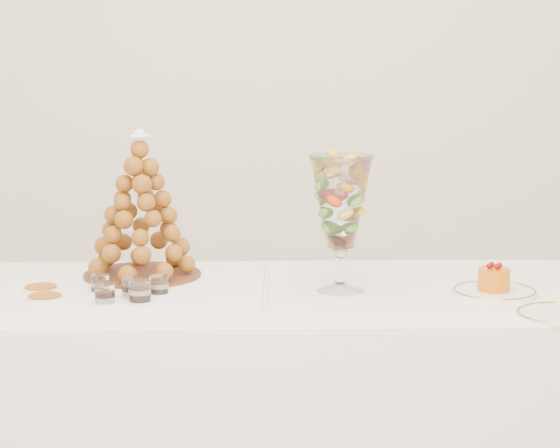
{
  "coord_description": "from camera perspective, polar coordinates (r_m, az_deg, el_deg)",
  "views": [
    {
      "loc": [
        0.09,
        -2.53,
        1.43
      ],
      "look_at": [
        0.05,
        0.22,
        0.94
      ],
      "focal_mm": 70.0,
      "sensor_mm": 36.0,
      "label": 1
    }
  ],
  "objects": [
    {
      "name": "buffet_table",
      "position": [
        3.04,
        -0.55,
        -10.29
      ],
      "size": [
        1.97,
        0.85,
        0.74
      ],
      "rotation": [
        0.0,
        0.0,
        0.04
      ],
      "color": "white",
      "rests_on": "ground"
    },
    {
      "name": "lace_tray",
      "position": [
        2.96,
        -7.38,
        -3.26
      ],
      "size": [
        0.67,
        0.51,
        0.02
      ],
      "primitive_type": "cube",
      "rotation": [
        0.0,
        0.0,
        0.01
      ],
      "color": "white",
      "rests_on": "buffet_table"
    },
    {
      "name": "macaron_vase",
      "position": [
        2.9,
        3.2,
        1.06
      ],
      "size": [
        0.17,
        0.17,
        0.36
      ],
      "color": "white",
      "rests_on": "buffet_table"
    },
    {
      "name": "cake_plate",
      "position": [
        2.95,
        11.14,
        -3.51
      ],
      "size": [
        0.23,
        0.23,
        0.01
      ],
      "primitive_type": "cylinder",
      "color": "white",
      "rests_on": "buffet_table"
    },
    {
      "name": "verrine_a",
      "position": [
        2.88,
        -9.37,
        -3.27
      ],
      "size": [
        0.06,
        0.06,
        0.07
      ],
      "primitive_type": "cylinder",
      "rotation": [
        0.0,
        0.0,
        0.25
      ],
      "color": "white",
      "rests_on": "buffet_table"
    },
    {
      "name": "verrine_b",
      "position": [
        2.8,
        -7.74,
        -3.51
      ],
      "size": [
        0.07,
        0.07,
        0.07
      ],
      "primitive_type": "cylinder",
      "rotation": [
        0.0,
        0.0,
        0.3
      ],
      "color": "white",
      "rests_on": "buffet_table"
    },
    {
      "name": "verrine_c",
      "position": [
        2.83,
        -6.36,
        -3.37
      ],
      "size": [
        0.06,
        0.06,
        0.07
      ],
      "primitive_type": "cylinder",
      "rotation": [
        0.0,
        0.0,
        -0.13
      ],
      "color": "white",
      "rests_on": "buffet_table"
    },
    {
      "name": "verrine_d",
      "position": [
        2.75,
        -9.13,
        -3.83
      ],
      "size": [
        0.06,
        0.06,
        0.07
      ],
      "primitive_type": "cylinder",
      "rotation": [
        0.0,
        0.0,
        0.28
      ],
      "color": "white",
      "rests_on": "buffet_table"
    },
    {
      "name": "verrine_e",
      "position": [
        2.75,
        -7.34,
        -3.7
      ],
      "size": [
        0.06,
        0.06,
        0.07
      ],
      "primitive_type": "cylinder",
      "rotation": [
        0.0,
        0.0,
        -0.18
      ],
      "color": "white",
      "rests_on": "buffet_table"
    },
    {
      "name": "ramekin_back",
      "position": [
        2.92,
        -12.38,
        -3.53
      ],
      "size": [
        0.09,
        0.09,
        0.03
      ],
      "primitive_type": "cylinder",
      "color": "white",
      "rests_on": "buffet_table"
    },
    {
      "name": "ramekin_front",
      "position": [
        2.82,
        -12.17,
        -4.0
      ],
      "size": [
        0.09,
        0.09,
        0.03
      ],
      "primitive_type": "cylinder",
      "color": "white",
      "rests_on": "buffet_table"
    },
    {
      "name": "croquembouche",
      "position": [
        3.0,
        -7.28,
        0.97
      ],
      "size": [
        0.32,
        0.32,
        0.4
      ],
      "rotation": [
        0.0,
        0.0,
        -0.19
      ],
      "color": "brown",
      "rests_on": "lace_tray"
    },
    {
      "name": "mousse_cake",
      "position": [
        2.94,
        11.11,
        -2.83
      ],
      "size": [
        0.09,
        0.09,
        0.07
      ],
      "color": "orange",
      "rests_on": "cake_plate"
    }
  ]
}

